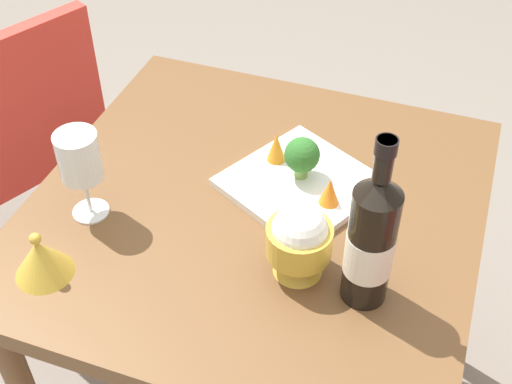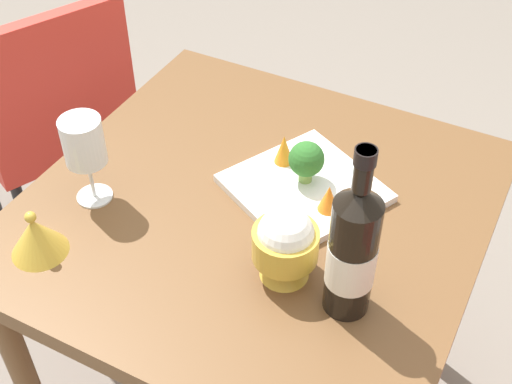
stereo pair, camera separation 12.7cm
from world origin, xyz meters
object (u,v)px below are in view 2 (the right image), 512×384
at_px(chair_near_window, 55,115).
at_px(wine_bottle, 352,251).
at_px(wine_glass, 84,144).
at_px(rice_bowl_lid, 36,236).
at_px(broccoli_floret, 306,160).
at_px(carrot_garnish_left, 329,198).
at_px(rice_bowl, 285,244).
at_px(serving_plate, 304,188).
at_px(carrot_garnish_right, 284,149).

distance_m(chair_near_window, wine_bottle, 1.10).
xyz_separation_m(wine_glass, rice_bowl_lid, (-0.00, 0.16, -0.09)).
height_order(broccoli_floret, carrot_garnish_left, broccoli_floret).
bearing_deg(wine_glass, rice_bowl, 178.90).
xyz_separation_m(chair_near_window, wine_bottle, (-0.97, 0.39, 0.33)).
bearing_deg(serving_plate, carrot_garnish_left, 148.39).
bearing_deg(broccoli_floret, carrot_garnish_left, 142.08).
bearing_deg(chair_near_window, broccoli_floret, -76.53).
xyz_separation_m(wine_bottle, rice_bowl_lid, (0.52, 0.14, -0.09)).
bearing_deg(carrot_garnish_left, wine_glass, 20.84).
distance_m(rice_bowl, serving_plate, 0.22).
relative_size(wine_bottle, serving_plate, 0.95).
height_order(wine_bottle, broccoli_floret, wine_bottle).
height_order(rice_bowl, rice_bowl_lid, rice_bowl).
bearing_deg(serving_plate, rice_bowl, 105.30).
height_order(serving_plate, carrot_garnish_right, carrot_garnish_right).
xyz_separation_m(wine_bottle, carrot_garnish_right, (0.24, -0.26, -0.08)).
bearing_deg(wine_bottle, carrot_garnish_left, -58.79).
bearing_deg(wine_glass, chair_near_window, -39.35).
relative_size(wine_bottle, rice_bowl, 2.27).
bearing_deg(chair_near_window, carrot_garnish_left, -79.05).
xyz_separation_m(chair_near_window, broccoli_floret, (-0.80, 0.16, 0.27)).
bearing_deg(chair_near_window, carrot_garnish_right, -75.16).
bearing_deg(broccoli_floret, wine_glass, 31.72).
relative_size(wine_bottle, carrot_garnish_right, 5.13).
bearing_deg(chair_near_window, wine_bottle, -86.96).
bearing_deg(broccoli_floret, wine_bottle, 127.45).
relative_size(rice_bowl_lid, serving_plate, 0.30).
distance_m(chair_near_window, broccoli_floret, 0.86).
bearing_deg(carrot_garnish_left, chair_near_window, -14.11).
relative_size(wine_glass, rice_bowl_lid, 1.79).
relative_size(chair_near_window, carrot_garnish_right, 13.59).
height_order(chair_near_window, rice_bowl_lid, chair_near_window).
bearing_deg(carrot_garnish_right, rice_bowl_lid, 54.87).
distance_m(wine_bottle, carrot_garnish_left, 0.22).
bearing_deg(wine_bottle, rice_bowl, -5.87).
bearing_deg(rice_bowl, wine_glass, -1.10).
relative_size(rice_bowl, carrot_garnish_left, 2.60).
relative_size(wine_glass, broccoli_floret, 2.09).
relative_size(rice_bowl, serving_plate, 0.42).
height_order(chair_near_window, wine_bottle, wine_bottle).
distance_m(rice_bowl_lid, carrot_garnish_left, 0.52).
xyz_separation_m(rice_bowl, carrot_garnish_right, (0.12, -0.25, -0.03)).
relative_size(rice_bowl_lid, carrot_garnish_right, 1.60).
xyz_separation_m(broccoli_floret, carrot_garnish_left, (-0.07, 0.05, -0.02)).
distance_m(rice_bowl_lid, serving_plate, 0.49).
distance_m(chair_near_window, rice_bowl_lid, 0.74).
bearing_deg(rice_bowl, broccoli_floret, -74.48).
bearing_deg(carrot_garnish_right, wine_bottle, 132.20).
relative_size(wine_glass, carrot_garnish_right, 2.86).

